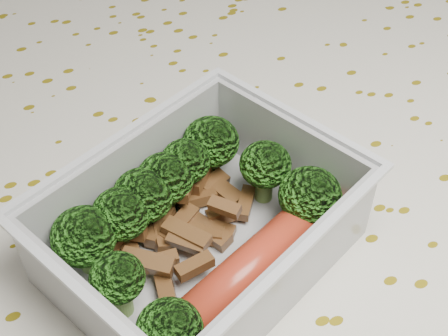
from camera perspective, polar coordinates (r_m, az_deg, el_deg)
name	(u,v)px	position (r m, az deg, el deg)	size (l,w,h in m)	color
dining_table	(220,268)	(0.53, -0.36, -9.09)	(1.40, 0.90, 0.75)	brown
tablecloth	(220,230)	(0.49, -0.38, -5.67)	(1.46, 0.96, 0.19)	silver
lunch_container	(202,235)	(0.41, -2.03, -6.12)	(0.24, 0.21, 0.07)	silver
broccoli_florets	(182,205)	(0.41, -3.87, -3.35)	(0.19, 0.17, 0.05)	#608C3F
meat_pile	(182,227)	(0.43, -3.88, -5.44)	(0.13, 0.10, 0.03)	brown
sausage	(253,266)	(0.40, 2.67, -8.98)	(0.16, 0.08, 0.03)	#B6321C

